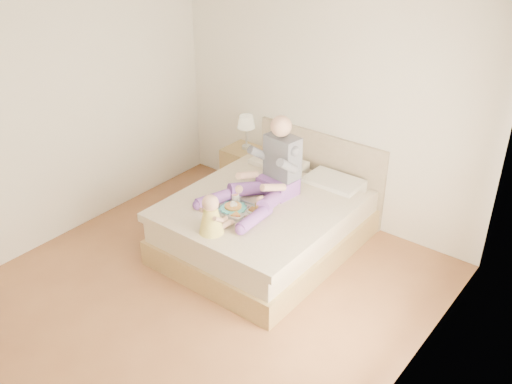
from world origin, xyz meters
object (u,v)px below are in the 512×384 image
Objects in this scene: nightstand at (245,170)px; tray at (241,209)px; baby at (212,217)px; bed at (270,220)px; adult at (269,175)px.

tray is (0.95, -1.24, 0.34)m from nightstand.
tray is 1.20× the size of baby.
nightstand is at bearing 141.48° from bed.
bed is 3.70× the size of nightstand.
bed is at bearing -37.80° from nightstand.
bed is 0.56m from adult.
bed is at bearing 94.78° from adult.
nightstand is 0.52× the size of adult.
bed is 0.55m from tray.
tray is at bearing -51.70° from nightstand.
adult reaches higher than nightstand.
adult is at bearing -93.00° from bed.
baby is at bearing -59.33° from nightstand.
adult is (-0.00, -0.02, 0.56)m from bed.
tray is at bearing 103.76° from baby.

